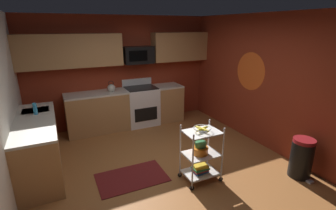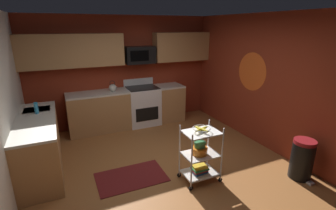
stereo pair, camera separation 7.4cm
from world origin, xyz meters
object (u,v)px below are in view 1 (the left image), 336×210
Objects in this scene: fruit_bowl at (202,129)px; book_stack at (200,169)px; oven_range at (141,105)px; kettle at (111,88)px; trash_can at (301,158)px; mixing_bowl_large at (200,150)px; mixing_bowl_small at (201,144)px; rolling_cart at (201,154)px; microwave at (138,55)px; dish_soap_bottle at (35,109)px.

fruit_bowl is 1.09× the size of book_stack.
oven_range is 0.88m from kettle.
trash_can is at bearing -22.27° from fruit_bowl.
oven_range reaches higher than mixing_bowl_large.
mixing_bowl_small is at bearing -74.41° from kettle.
trash_can is (2.26, -3.28, -0.67)m from kettle.
mixing_bowl_small is (0.03, -2.65, 0.14)m from oven_range.
oven_range reaches higher than book_stack.
fruit_bowl is at bearing 157.73° from trash_can.
fruit_bowl is (-0.00, 0.00, 0.42)m from rolling_cart.
fruit_bowl is at bearing -89.28° from oven_range.
microwave is at bearing 90.70° from fruit_bowl.
oven_range is 1.20× the size of rolling_cart.
kettle is (-0.75, 2.66, 0.12)m from fruit_bowl.
kettle is at bearing 105.59° from mixing_bowl_small.
book_stack is (0.03, -2.66, -0.29)m from oven_range.
oven_range is 6.04× the size of mixing_bowl_small.
mixing_bowl_large is 1.26× the size of dish_soap_bottle.
oven_range is at bearing 90.72° from book_stack.
dish_soap_bottle reaches higher than mixing_bowl_small.
mixing_bowl_small is 1.67m from trash_can.
dish_soap_bottle is (-2.24, -1.12, -0.68)m from microwave.
book_stack is 1.64m from trash_can.
book_stack is 2.88m from kettle.
kettle is at bearing 33.44° from dish_soap_bottle.
mixing_bowl_large is (-0.02, 0.00, 0.07)m from rolling_cart.
kettle reaches higher than oven_range.
rolling_cart is at bearing 157.73° from trash_can.
dish_soap_bottle is (-2.27, 1.65, 0.57)m from rolling_cart.
oven_range is at bearing 90.72° from fruit_bowl.
mixing_bowl_small is at bearing -35.93° from dish_soap_bottle.
microwave reaches higher than trash_can.
microwave is 3.04m from rolling_cart.
fruit_bowl is 0.26m from mixing_bowl_small.
microwave is at bearing 114.54° from trash_can.
book_stack is at bearing 0.00° from mixing_bowl_large.
book_stack is at bearing 0.00° from rolling_cart.
microwave reaches higher than book_stack.
dish_soap_bottle is 4.47m from trash_can.
kettle reaches higher than rolling_cart.
dish_soap_bottle is at bearing 143.92° from fruit_bowl.
mixing_bowl_large is at bearing -128.60° from mixing_bowl_small.
mixing_bowl_small is at bearing -89.43° from microwave.
mixing_bowl_small is at bearing 115.42° from fruit_bowl.
microwave reaches higher than mixing_bowl_small.
oven_range reaches higher than mixing_bowl_small.
microwave is 2.80× the size of book_stack.
kettle is 1.32× the size of dish_soap_bottle.
mixing_bowl_large is at bearing -36.30° from dish_soap_bottle.
kettle is at bearing 105.64° from book_stack.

